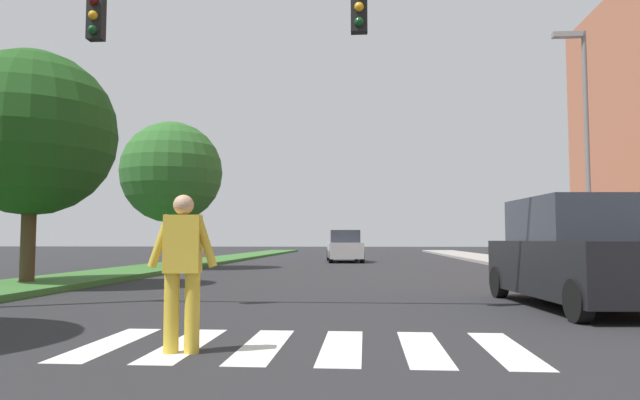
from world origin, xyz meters
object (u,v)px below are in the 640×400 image
object	(u,v)px
traffic_light_gantry	(92,60)
sedan_midblock	(344,247)
tree_mid	(32,133)
pedestrian_performer	(183,265)
tree_far	(171,172)
street_lamp_right	(583,129)
suv_crossing	(578,255)

from	to	relation	value
traffic_light_gantry	sedan_midblock	world-z (taller)	traffic_light_gantry
traffic_light_gantry	sedan_midblock	distance (m)	22.59
tree_mid	pedestrian_performer	bearing A→B (deg)	-50.61
tree_far	traffic_light_gantry	size ratio (longest dim) A/B	0.71
pedestrian_performer	sedan_midblock	distance (m)	25.51
tree_far	sedan_midblock	bearing A→B (deg)	49.23
street_lamp_right	suv_crossing	bearing A→B (deg)	-111.35
tree_mid	traffic_light_gantry	xyz separation A→B (m)	(3.82, -4.58, 0.39)
suv_crossing	sedan_midblock	size ratio (longest dim) A/B	1.00
suv_crossing	sedan_midblock	xyz separation A→B (m)	(-4.92, 20.89, -0.14)
tree_mid	sedan_midblock	distance (m)	19.22
tree_far	street_lamp_right	bearing A→B (deg)	-20.20
traffic_light_gantry	pedestrian_performer	xyz separation A→B (m)	(2.80, -3.48, -3.41)
traffic_light_gantry	street_lamp_right	xyz separation A→B (m)	(11.44, 8.51, 0.25)
street_lamp_right	suv_crossing	xyz separation A→B (m)	(-2.89, -7.39, -3.66)
street_lamp_right	pedestrian_performer	size ratio (longest dim) A/B	4.44
tree_far	suv_crossing	size ratio (longest dim) A/B	1.26
tree_mid	pedestrian_performer	world-z (taller)	tree_mid
traffic_light_gantry	suv_crossing	size ratio (longest dim) A/B	1.79
street_lamp_right	sedan_midblock	xyz separation A→B (m)	(-7.81, 13.50, -3.80)
tree_far	pedestrian_performer	xyz separation A→B (m)	(6.13, -17.43, -3.08)
tree_far	street_lamp_right	distance (m)	15.75
sedan_midblock	pedestrian_performer	bearing A→B (deg)	-91.87
tree_mid	sedan_midblock	xyz separation A→B (m)	(7.45, 17.44, -3.15)
tree_mid	street_lamp_right	distance (m)	15.78
street_lamp_right	traffic_light_gantry	bearing A→B (deg)	-143.34
suv_crossing	sedan_midblock	bearing A→B (deg)	103.26
tree_far	street_lamp_right	world-z (taller)	street_lamp_right
pedestrian_performer	sedan_midblock	bearing A→B (deg)	88.13
tree_mid	tree_far	world-z (taller)	tree_far
sedan_midblock	traffic_light_gantry	bearing A→B (deg)	-99.35
traffic_light_gantry	suv_crossing	bearing A→B (deg)	7.48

